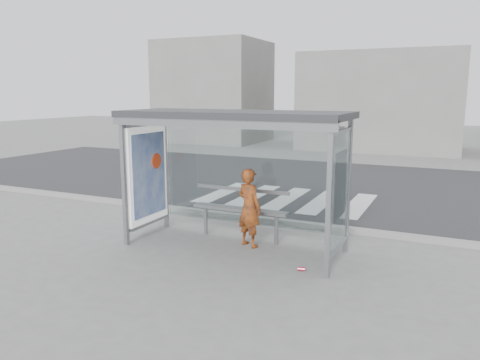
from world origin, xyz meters
name	(u,v)px	position (x,y,z in m)	size (l,w,h in m)	color
ground	(234,248)	(0.00, 0.00, 0.00)	(80.00, 80.00, 0.00)	slate
road	(327,184)	(0.00, 7.00, 0.00)	(30.00, 10.00, 0.01)	#28282A
curb	(270,220)	(0.00, 1.95, 0.06)	(30.00, 0.18, 0.12)	gray
crosswalk	(287,198)	(-0.50, 4.50, 0.00)	(4.55, 3.00, 0.00)	silver
bus_shelter	(217,144)	(-0.37, 0.06, 1.98)	(4.25, 1.65, 2.62)	gray
building_left	(214,92)	(-10.00, 18.00, 3.00)	(6.00, 5.00, 6.00)	slate
building_center	(382,101)	(0.00, 18.00, 2.50)	(8.00, 5.00, 5.00)	slate
person	(249,208)	(0.22, 0.25, 0.77)	(0.56, 0.37, 1.54)	#E64515
bench	(240,209)	(-0.13, 0.58, 0.62)	(2.04, 0.25, 1.05)	slate
soda_can	(301,269)	(1.55, -0.58, 0.03)	(0.07, 0.07, 0.13)	#E34263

